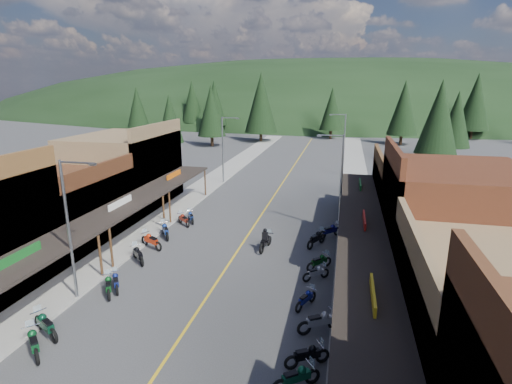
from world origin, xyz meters
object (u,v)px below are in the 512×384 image
Objects in this scene: bike_west_9 at (165,230)px; bike_east_10 at (330,230)px; bike_west_3 at (34,342)px; bike_west_10 at (184,219)px; pine_7 at (192,102)px; bike_east_5 at (320,320)px; streetlight_1 at (224,147)px; pine_9 at (456,119)px; shop_west_2 at (62,208)px; streetlight_2 at (340,179)px; bike_west_6 at (116,281)px; bike_west_8 at (151,240)px; bike_west_4 at (45,324)px; bike_west_11 at (191,216)px; pine_2 at (261,103)px; bike_west_7 at (138,254)px; shop_west_3 at (126,170)px; pine_1 at (214,103)px; shop_east_1 at (504,326)px; streetlight_3 at (343,141)px; bike_east_3 at (296,376)px; pine_10 at (211,111)px; pine_3 at (332,109)px; shop_east_2 at (450,223)px; bike_east_4 at (307,354)px; bike_west_5 at (108,285)px; pedestrian_east_b at (350,210)px; rider_on_bike at (265,241)px; pine_0 at (137,107)px; bike_east_7 at (316,272)px; pine_5 at (476,102)px; pedestrian_east_a at (350,272)px; pine_8 at (170,119)px; bike_east_8 at (319,261)px; pine_4 at (404,108)px; shop_east_3 at (421,196)px; streetlight_0 at (70,225)px.

bike_east_10 is (12.71, 2.82, -0.02)m from bike_west_9.
bike_west_10 is at bearing 42.43° from bike_west_3.
pine_7 is 5.45× the size of bike_east_5.
pine_9 reaches higher than streetlight_1.
streetlight_2 is (20.71, 6.30, 1.93)m from shop_west_2.
bike_west_8 is (-0.82, 6.08, 0.09)m from bike_west_6.
bike_west_11 is (0.70, 16.96, -0.12)m from bike_west_4.
pine_2 is 6.47× the size of bike_west_7.
pine_1 is (-10.22, 58.70, 3.72)m from shop_west_3.
pine_2 is (-23.75, 65.90, 5.46)m from shop_east_1.
streetlight_3 reaches higher than bike_west_10.
bike_east_3 is at bearing -65.69° from bike_west_4.
streetlight_2 is 48.91m from pine_10.
pine_3 is 71.46m from bike_west_6.
bike_east_4 is (-7.65, -10.43, -2.94)m from shop_east_2.
pedestrian_east_b reaches higher than bike_west_5.
rider_on_bike reaches higher than bike_west_11.
pine_0 is (-26.22, 50.70, 2.96)m from shop_west_3.
bike_east_5 is at bearing -37.25° from bike_west_5.
shop_west_2 is at bearing -134.63° from bike_east_7.
shop_west_2 is 5.42× the size of bike_west_6.
pine_9 is (-10.00, -27.00, -1.61)m from pine_5.
shop_west_3 is 27.94m from streetlight_3.
rider_on_bike is (15.72, -8.18, -2.82)m from shop_west_3.
bike_east_7 is at bearing -44.56° from bike_west_7.
pine_5 is at bearing 162.11° from pedestrian_east_a.
streetlight_2 is 18.12m from bike_west_6.
pine_0 reaches higher than bike_west_11.
pine_9 is at bearing 41.34° from streetlight_3.
bike_east_8 is (28.00, -39.23, -5.39)m from pine_8.
bike_east_10 reaches higher than bike_west_6.
streetlight_3 reaches higher than pedestrian_east_b.
streetlight_1 is at bearing 175.90° from bike_east_10.
pine_9 reaches higher than streetlight_2.
pedestrian_east_b is at bearing 13.58° from bike_west_6.
pine_4 is 6.22× the size of bike_west_6.
pine_4 reaches higher than bike_east_7.
bike_west_7 is at bearing -118.82° from pine_5.
bike_west_7 is at bearing -89.25° from pedestrian_east_a.
rider_on_bike reaches higher than bike_west_6.
pine_5 reaches higher than pine_3.
bike_east_10 is (12.08, 11.72, 0.03)m from bike_west_5.
pine_5 is at bearing 71.55° from shop_east_3.
bike_east_7 is (12.86, 5.24, -3.93)m from streetlight_0.
bike_west_9 is at bearing -113.32° from pine_4.
pine_10 is at bearing -164.48° from pine_4.
bike_east_4 is (12.07, -15.46, 0.01)m from bike_west_10.
bike_west_11 is at bearing 20.86° from bike_west_8.
pine_1 is at bearing 41.79° from bike_west_8.
bike_west_4 is at bearing -83.85° from bike_east_10.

